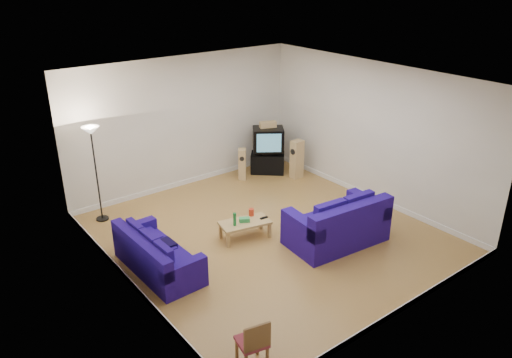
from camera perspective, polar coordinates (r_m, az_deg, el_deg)
room at (r=9.65m, az=1.45°, el=1.67°), size 6.01×6.51×3.21m
sofa_three_seat at (r=9.22m, az=-11.37°, el=-8.77°), size 0.90×1.97×0.75m
sofa_loveseat at (r=9.97m, az=9.39°, el=-5.39°), size 2.02×1.25×0.96m
coffee_table at (r=10.05m, az=-1.28°, el=-5.17°), size 1.09×0.70×0.36m
bottle at (r=9.83m, az=-2.46°, el=-4.62°), size 0.08×0.08×0.27m
tissue_box at (r=10.01m, az=-1.33°, el=-4.68°), size 0.23×0.20×0.08m
red_canister at (r=10.23m, az=-0.54°, el=-3.82°), size 0.14×0.14×0.15m
remote at (r=10.15m, az=0.90°, el=-4.45°), size 0.17×0.06×0.02m
tv_stand at (r=13.22m, az=1.33°, el=1.86°), size 0.97×0.94×0.53m
av_receiver at (r=13.11m, az=1.50°, el=3.15°), size 0.51×0.46×0.10m
television at (r=12.97m, az=1.40°, el=4.55°), size 0.97×0.92×0.60m
centre_speaker at (r=12.92m, az=1.37°, el=6.24°), size 0.46×0.32×0.15m
speaker_left at (r=12.75m, az=-1.59°, el=1.72°), size 0.30×0.30×0.81m
speaker_right at (r=12.84m, az=4.69°, el=2.27°), size 0.32×0.24×1.00m
floor_lamp at (r=10.73m, az=-18.21°, el=3.83°), size 0.36×0.36×2.10m
dining_chair at (r=7.04m, az=-0.26°, el=-18.11°), size 0.46×0.46×0.80m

